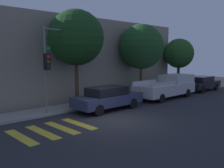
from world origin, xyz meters
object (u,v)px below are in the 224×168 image
Objects in this scene: tree_midblock at (141,47)px; tree_far_end at (179,54)px; pickup_truck at (168,86)px; traffic_light_pole at (54,56)px; tree_near_corner at (76,38)px; sedan_near_corner at (108,98)px; sedan_middle at (201,83)px.

tree_far_end is at bearing 0.00° from tree_midblock.
traffic_light_pole is at bearing 172.36° from pickup_truck.
tree_far_end reaches higher than pickup_truck.
tree_far_end is (12.20, 0.00, -0.95)m from tree_near_corner.
pickup_truck is (6.50, 0.00, 0.14)m from sedan_near_corner.
pickup_truck is 0.98× the size of tree_midblock.
tree_near_corner is 6.48m from tree_midblock.
traffic_light_pole is at bearing 156.77° from sedan_near_corner.
traffic_light_pole is 0.84× the size of tree_midblock.
sedan_middle is 0.76× the size of tree_midblock.
sedan_near_corner is 1.02× the size of sedan_middle.
traffic_light_pole is 0.86× the size of pickup_truck.
tree_far_end is at bearing 0.00° from tree_near_corner.
sedan_near_corner is 6.50m from pickup_truck.
sedan_near_corner is 4.33m from tree_near_corner.
sedan_middle is 7.63m from tree_midblock.
traffic_light_pole is 15.38m from sedan_middle.
tree_far_end reaches higher than traffic_light_pole.
tree_near_corner reaches higher than pickup_truck.
tree_near_corner reaches higher than sedan_middle.
tree_near_corner is at bearing 164.75° from pickup_truck.
tree_far_end reaches higher than sedan_near_corner.
sedan_middle is (5.65, -0.00, -0.17)m from pickup_truck.
pickup_truck is 5.85m from tree_far_end.
sedan_near_corner is 0.80× the size of pickup_truck.
traffic_light_pole reaches higher than pickup_truck.
pickup_truck reaches higher than sedan_near_corner.
traffic_light_pole is 1.10× the size of sedan_middle.
traffic_light_pole is 8.60m from tree_midblock.
pickup_truck is 1.16× the size of tree_far_end.
sedan_middle is (15.10, -1.27, -2.62)m from traffic_light_pole.
traffic_light_pole is 9.85m from pickup_truck.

